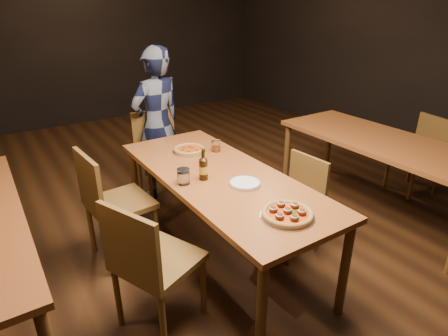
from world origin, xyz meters
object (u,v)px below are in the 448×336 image
chair_main_e (291,205)px  chair_end (162,157)px  chair_main_nw (159,259)px  diner (157,125)px  pizza_meatball (287,214)px  table_main (220,183)px  pizza_margherita (189,150)px  water_glass (183,176)px  chair_main_sw (120,202)px  beer_bottle (203,169)px  amber_glass (216,146)px  table_right (384,147)px  chair_nbr_right (416,154)px  plate_stack (245,183)px

chair_main_e → chair_end: bearing=-163.6°
chair_main_nw → diner: diner is taller
chair_main_nw → diner: size_ratio=0.61×
chair_end → pizza_meatball: bearing=-85.7°
table_main → pizza_margherita: bearing=87.0°
chair_main_e → water_glass: bearing=-108.0°
pizza_margherita → water_glass: 0.62m
chair_main_sw → beer_bottle: same height
water_glass → amber_glass: 0.67m
amber_glass → table_right: bearing=-22.8°
chair_nbr_right → amber_glass: bearing=-92.4°
pizza_meatball → diner: size_ratio=0.21×
chair_end → water_glass: chair_end is taller
chair_main_sw → pizza_margherita: (0.66, 0.07, 0.28)m
table_main → water_glass: size_ratio=17.84×
table_right → chair_main_nw: chair_main_nw is taller
water_glass → chair_nbr_right: bearing=-3.2°
table_main → water_glass: water_glass is taller
plate_stack → chair_main_e: bearing=3.9°
chair_end → chair_main_sw: bearing=-128.4°
beer_bottle → chair_main_nw: bearing=-147.3°
chair_main_nw → pizza_margherita: 1.16m
plate_stack → beer_bottle: beer_bottle is taller
plate_stack → water_glass: (-0.35, 0.25, 0.05)m
pizza_meatball → chair_main_nw: bearing=150.5°
beer_bottle → plate_stack: bearing=-50.3°
chair_main_e → pizza_margherita: chair_main_e is taller
plate_stack → beer_bottle: size_ratio=0.98×
water_glass → amber_glass: size_ratio=1.15×
chair_main_sw → diner: 1.13m
table_right → chair_main_e: chair_main_e is taller
pizza_meatball → beer_bottle: beer_bottle is taller
pizza_meatball → beer_bottle: bearing=101.9°
chair_main_sw → chair_nbr_right: chair_main_sw is taller
table_right → water_glass: water_glass is taller
chair_main_nw → water_glass: chair_main_nw is taller
chair_nbr_right → water_glass: size_ratio=7.73×
pizza_margherita → amber_glass: size_ratio=2.87×
table_right → chair_main_e: bearing=-179.7°
chair_nbr_right → table_main: bearing=-81.3°
water_glass → diner: (0.38, 1.29, -0.03)m
chair_main_sw → chair_nbr_right: bearing=-106.0°
beer_bottle → water_glass: beer_bottle is taller
chair_end → water_glass: 1.26m
chair_main_sw → chair_nbr_right: (3.04, -0.61, -0.06)m
water_glass → chair_main_sw: bearing=125.8°
chair_main_nw → pizza_margherita: (0.70, 0.88, 0.29)m
chair_main_nw → amber_glass: size_ratio=9.80×
beer_bottle → amber_glass: size_ratio=2.34×
chair_main_nw → beer_bottle: bearing=-79.7°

